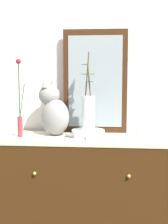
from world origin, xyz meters
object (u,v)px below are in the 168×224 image
Objects in this scene: sideboard at (84,200)px; vase_glass_clear at (88,111)px; cat_sitting at (54,111)px; vase_slim_green at (20,112)px; bowl_porcelain at (88,133)px; candle_pillar at (139,130)px; mirror_leaning at (95,82)px.

vase_glass_clear is at bearing 23.04° from sideboard.
vase_slim_green is at bearing -157.10° from cat_sitting.
bowl_porcelain is 0.43× the size of vase_glass_clear.
cat_sitting is (-0.23, 0.06, 0.65)m from sideboard.
bowl_porcelain is at bearing 5.79° from vase_slim_green.
vase_slim_green reaches higher than candle_pillar.
sideboard is 0.80m from vase_slim_green.
vase_slim_green is at bearing -174.21° from bowl_porcelain.
candle_pillar is at bearing -0.89° from cat_sitting.
mirror_leaning is 6.86× the size of candle_pillar.
candle_pillar is (0.36, 0.04, -0.13)m from vase_glass_clear.
cat_sitting is at bearing 179.11° from candle_pillar.
cat_sitting reaches higher than sideboard.
bowl_porcelain is (0.48, 0.05, -0.16)m from vase_slim_green.
mirror_leaning is 0.27m from vase_glass_clear.
sideboard is 0.50m from bowl_porcelain.
bowl_porcelain is at bearing 23.11° from sideboard.
bowl_porcelain is 0.37m from candle_pillar.
vase_slim_green reaches higher than bowl_porcelain.
candle_pillar reaches higher than sideboard.
vase_slim_green reaches higher than sideboard.
vase_glass_clear is at bearing -143.46° from bowl_porcelain.
mirror_leaning reaches higher than sideboard.
candle_pillar reaches higher than bowl_porcelain.
cat_sitting is 0.26m from vase_glass_clear.
sideboard is 0.88m from mirror_leaning.
mirror_leaning reaches higher than vase_glass_clear.
cat_sitting is (-0.30, -0.12, -0.21)m from mirror_leaning.
vase_glass_clear is at bearing -10.47° from cat_sitting.
mirror_leaning reaches higher than vase_slim_green.
vase_slim_green is at bearing -174.18° from candle_pillar.
mirror_leaning is 1.41× the size of vase_slim_green.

